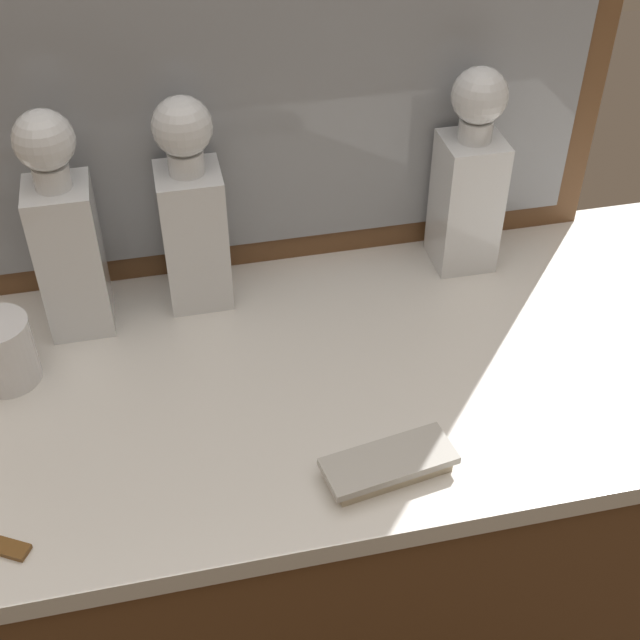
# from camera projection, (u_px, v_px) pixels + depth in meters

# --- Properties ---
(dresser) EXTENTS (1.25, 0.54, 0.81)m
(dresser) POSITION_uv_depth(u_px,v_px,m) (320.00, 552.00, 1.39)
(dresser) COLOR brown
(dresser) RESTS_ON ground_plane
(dresser_mirror) EXTENTS (0.94, 0.03, 0.65)m
(dresser_mirror) POSITION_uv_depth(u_px,v_px,m) (277.00, 48.00, 1.10)
(dresser_mirror) COLOR brown
(dresser_mirror) RESTS_ON dresser
(crystal_decanter_rear) EXTENTS (0.08, 0.08, 0.30)m
(crystal_decanter_rear) POSITION_uv_depth(u_px,v_px,m) (468.00, 189.00, 1.23)
(crystal_decanter_rear) COLOR white
(crystal_decanter_rear) RESTS_ON dresser
(crystal_decanter_far_right) EXTENTS (0.08, 0.08, 0.32)m
(crystal_decanter_far_right) POSITION_uv_depth(u_px,v_px,m) (68.00, 246.00, 1.11)
(crystal_decanter_far_right) COLOR white
(crystal_decanter_far_right) RESTS_ON dresser
(crystal_decanter_center) EXTENTS (0.08, 0.08, 0.30)m
(crystal_decanter_center) POSITION_uv_depth(u_px,v_px,m) (193.00, 224.00, 1.16)
(crystal_decanter_center) COLOR white
(crystal_decanter_center) RESTS_ON dresser
(crystal_tumbler_front) EXTENTS (0.08, 0.08, 0.09)m
(crystal_tumbler_front) POSITION_uv_depth(u_px,v_px,m) (3.00, 354.00, 1.08)
(crystal_tumbler_front) COLOR white
(crystal_tumbler_front) RESTS_ON dresser
(silver_brush_rear) EXTENTS (0.16, 0.08, 0.02)m
(silver_brush_rear) POSITION_uv_depth(u_px,v_px,m) (389.00, 465.00, 0.98)
(silver_brush_rear) COLOR #B7A88C
(silver_brush_rear) RESTS_ON dresser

